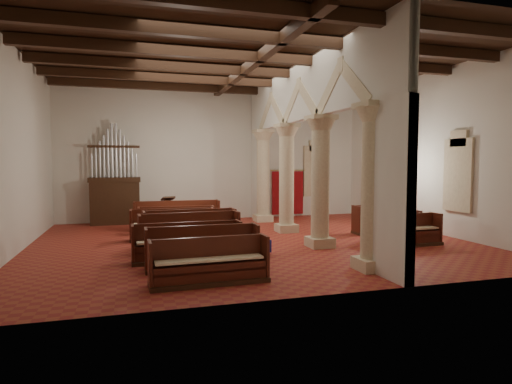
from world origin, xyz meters
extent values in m
plane|color=maroon|center=(0.00, 0.00, 0.00)|extent=(14.00, 14.00, 0.00)
plane|color=#322010|center=(0.00, 0.00, 6.00)|extent=(14.00, 14.00, 0.00)
cube|color=beige|center=(0.00, 6.00, 3.00)|extent=(14.00, 0.02, 6.00)
cube|color=beige|center=(0.00, -6.00, 3.00)|extent=(14.00, 0.02, 6.00)
cube|color=beige|center=(-7.00, 0.00, 3.00)|extent=(0.02, 12.00, 6.00)
cube|color=beige|center=(7.00, 0.00, 3.00)|extent=(0.02, 12.00, 6.00)
cube|color=beige|center=(1.80, -4.50, 0.15)|extent=(0.75, 0.75, 0.30)
cylinder|color=beige|center=(1.80, -4.50, 1.95)|extent=(0.56, 0.56, 3.30)
cube|color=beige|center=(1.80, -1.50, 0.15)|extent=(0.75, 0.75, 0.30)
cylinder|color=beige|center=(1.80, -1.50, 1.95)|extent=(0.56, 0.56, 3.30)
cube|color=beige|center=(1.80, 1.50, 0.15)|extent=(0.75, 0.75, 0.30)
cylinder|color=beige|center=(1.80, 1.50, 1.95)|extent=(0.56, 0.56, 3.30)
cube|color=beige|center=(1.80, 4.50, 0.15)|extent=(0.75, 0.75, 0.30)
cylinder|color=beige|center=(1.80, 4.50, 1.95)|extent=(0.56, 0.56, 3.30)
cube|color=beige|center=(1.80, 0.00, 5.04)|extent=(0.25, 11.90, 1.93)
cube|color=#367B5E|center=(6.98, -1.50, 2.20)|extent=(0.03, 1.00, 2.20)
cube|color=#367B5E|center=(6.98, 2.50, 2.20)|extent=(0.03, 1.00, 2.20)
cube|color=#367B5E|center=(5.00, 5.98, 2.20)|extent=(1.00, 0.03, 2.20)
cube|color=#311C0F|center=(-4.50, 5.50, 0.90)|extent=(2.00, 0.80, 1.80)
cube|color=#311C0F|center=(-4.50, 5.50, 1.90)|extent=(2.10, 0.85, 0.20)
cube|color=#3A2312|center=(-2.41, 4.21, 0.05)|extent=(0.54, 0.54, 0.10)
cube|color=#3A2312|center=(-2.41, 4.21, 0.55)|extent=(0.27, 0.27, 1.11)
cube|color=#3A2312|center=(-2.41, 4.13, 1.16)|extent=(0.58, 0.50, 0.19)
cube|color=maroon|center=(3.50, 5.92, 1.15)|extent=(1.60, 0.06, 2.10)
cylinder|color=gold|center=(3.50, 5.90, 2.25)|extent=(1.80, 0.04, 0.04)
cone|color=#311C0F|center=(4.25, 3.87, 0.05)|extent=(0.33, 0.33, 0.11)
cylinder|color=gold|center=(4.25, 3.87, 1.09)|extent=(0.04, 0.04, 2.18)
cylinder|color=gold|center=(4.25, 3.87, 2.09)|extent=(0.28, 0.60, 0.03)
cube|color=navy|center=(4.25, 3.85, 1.64)|extent=(0.47, 0.21, 0.77)
cube|color=navy|center=(-0.91, -3.61, 0.26)|extent=(0.33, 0.28, 0.32)
cube|color=#17169C|center=(-0.25, -2.19, 0.27)|extent=(0.39, 0.33, 0.35)
cube|color=navy|center=(-0.47, 0.03, 0.24)|extent=(0.35, 0.32, 0.28)
cylinder|color=silver|center=(-2.46, -4.47, 0.16)|extent=(0.98, 0.29, 0.10)
cylinder|color=white|center=(-1.99, -3.43, 0.16)|extent=(1.07, 0.17, 0.11)
cube|color=#311C0F|center=(-2.22, -4.56, 0.05)|extent=(2.61, 0.76, 0.10)
cube|color=#42100E|center=(-2.22, -4.60, 0.31)|extent=(2.45, 0.47, 0.43)
cube|color=#42100E|center=(-2.22, -4.39, 0.55)|extent=(2.44, 0.15, 0.91)
cube|color=#42100E|center=(-3.48, -4.54, 0.55)|extent=(0.09, 0.57, 0.91)
cube|color=#42100E|center=(-0.96, -4.54, 0.55)|extent=(0.09, 0.57, 0.91)
cube|color=#FFEFBC|center=(-2.22, -4.60, 0.55)|extent=(2.35, 0.43, 0.05)
cube|color=#311C0F|center=(-2.14, -3.14, 0.05)|extent=(2.81, 0.71, 0.10)
cube|color=#501611|center=(-2.14, -3.19, 0.33)|extent=(2.66, 0.41, 0.45)
cube|color=#501611|center=(-2.14, -2.96, 0.58)|extent=(2.66, 0.08, 0.95)
cube|color=#501611|center=(-3.51, -3.12, 0.58)|extent=(0.07, 0.60, 0.95)
cube|color=#501611|center=(-0.77, -3.12, 0.58)|extent=(0.07, 0.60, 0.95)
cube|color=#FFEFBC|center=(-2.14, -3.19, 0.58)|extent=(2.56, 0.37, 0.05)
cube|color=#311C0F|center=(-2.40, -2.22, 0.05)|extent=(2.92, 0.75, 0.10)
cube|color=#45110E|center=(-2.40, -2.27, 0.32)|extent=(2.77, 0.45, 0.44)
cube|color=#45110E|center=(-2.40, -2.04, 0.56)|extent=(2.76, 0.13, 0.93)
cube|color=#45110E|center=(-3.82, -2.20, 0.56)|extent=(0.08, 0.59, 0.93)
cube|color=#45110E|center=(-0.98, -2.20, 0.56)|extent=(0.08, 0.59, 0.93)
cube|color=#FFEFBC|center=(-2.40, -2.27, 0.56)|extent=(2.66, 0.41, 0.05)
cube|color=#311C0F|center=(-2.18, -1.03, 0.05)|extent=(2.99, 0.93, 0.11)
cube|color=#43110E|center=(-2.18, -1.08, 0.35)|extent=(2.82, 0.59, 0.49)
cube|color=#43110E|center=(-2.18, -0.83, 0.63)|extent=(2.80, 0.23, 1.03)
cube|color=#43110E|center=(-3.62, -1.01, 0.63)|extent=(0.11, 0.66, 1.03)
cube|color=#43110E|center=(-0.74, -1.01, 0.63)|extent=(0.11, 0.66, 1.03)
cube|color=#FFEFBC|center=(-2.18, -1.08, 0.63)|extent=(2.70, 0.54, 0.05)
cube|color=#311C0F|center=(-2.04, 0.03, 0.05)|extent=(2.97, 0.88, 0.11)
cube|color=#491E0F|center=(-2.04, -0.03, 0.35)|extent=(2.81, 0.56, 0.48)
cube|color=#491E0F|center=(-2.04, 0.22, 0.61)|extent=(2.79, 0.21, 1.01)
cube|color=#491E0F|center=(-3.47, 0.05, 0.61)|extent=(0.10, 0.64, 1.01)
cube|color=#491E0F|center=(-0.60, 0.05, 0.61)|extent=(0.10, 0.64, 1.01)
cube|color=#FFEFBC|center=(-2.04, -0.03, 0.61)|extent=(2.69, 0.51, 0.05)
cube|color=#311C0F|center=(-2.50, 1.08, 0.05)|extent=(2.83, 0.80, 0.10)
cube|color=#45100E|center=(-2.50, 1.03, 0.33)|extent=(2.67, 0.50, 0.45)
cube|color=#45100E|center=(-2.50, 1.26, 0.58)|extent=(2.66, 0.17, 0.95)
cube|color=#45100E|center=(-3.87, 1.10, 0.58)|extent=(0.09, 0.60, 0.95)
cube|color=#45100E|center=(-1.13, 1.10, 0.58)|extent=(0.09, 0.60, 0.95)
cube|color=#FFEFBC|center=(-2.50, 1.03, 0.58)|extent=(2.56, 0.45, 0.05)
cube|color=#311C0F|center=(-2.24, 2.30, 0.05)|extent=(2.81, 0.84, 0.10)
cube|color=#4D1C10|center=(-2.24, 2.25, 0.31)|extent=(2.65, 0.54, 0.43)
cube|color=#4D1C10|center=(-2.24, 2.47, 0.55)|extent=(2.63, 0.23, 0.91)
cube|color=#4D1C10|center=(-3.59, 2.31, 0.55)|extent=(0.10, 0.58, 0.91)
cube|color=#4D1C10|center=(-0.89, 2.31, 0.55)|extent=(0.10, 0.58, 0.91)
cube|color=#FFEFBC|center=(-2.24, 2.25, 0.55)|extent=(2.54, 0.50, 0.05)
cube|color=#311C0F|center=(-2.12, 3.27, 0.05)|extent=(3.33, 0.83, 0.11)
cube|color=#4A1D0F|center=(-2.12, 3.21, 0.35)|extent=(3.17, 0.50, 0.48)
cube|color=#4A1D0F|center=(-2.12, 3.46, 0.61)|extent=(3.16, 0.15, 1.02)
cube|color=#4A1D0F|center=(-3.74, 3.29, 0.61)|extent=(0.09, 0.64, 1.02)
cube|color=#4A1D0F|center=(-0.50, 3.29, 0.61)|extent=(0.09, 0.64, 1.02)
cube|color=#FFEFBC|center=(-2.12, 3.21, 0.61)|extent=(3.04, 0.46, 0.05)
cube|color=#311C0F|center=(4.73, -2.09, 0.05)|extent=(1.94, 0.75, 0.10)
cube|color=#40160D|center=(4.73, -2.14, 0.31)|extent=(1.78, 0.46, 0.43)
cube|color=#40160D|center=(4.73, -1.92, 0.55)|extent=(1.76, 0.14, 0.91)
cube|color=#40160D|center=(3.81, -2.07, 0.55)|extent=(0.09, 0.57, 0.91)
cube|color=#40160D|center=(5.66, -2.07, 0.55)|extent=(0.09, 0.57, 0.91)
cube|color=#FFEFBC|center=(4.73, -2.14, 0.55)|extent=(1.71, 0.42, 0.05)
cube|color=#311C0F|center=(4.70, -1.13, 0.05)|extent=(1.95, 0.75, 0.09)
cube|color=#4E1410|center=(4.70, -1.18, 0.31)|extent=(1.79, 0.46, 0.42)
cube|color=#4E1410|center=(4.70, -0.96, 0.54)|extent=(1.78, 0.15, 0.90)
cube|color=#4E1410|center=(3.77, -1.11, 0.54)|extent=(0.09, 0.57, 0.90)
cube|color=#4E1410|center=(5.63, -1.11, 0.54)|extent=(0.09, 0.57, 0.90)
cube|color=#FFEFBC|center=(4.70, -1.18, 0.54)|extent=(1.72, 0.42, 0.05)
cube|color=#311C0F|center=(4.89, 0.22, 0.05)|extent=(1.76, 0.73, 0.10)
cube|color=#4A1410|center=(4.89, 0.17, 0.33)|extent=(1.61, 0.42, 0.45)
cube|color=#4A1410|center=(4.89, 0.40, 0.58)|extent=(1.61, 0.09, 0.95)
cube|color=#4A1410|center=(4.05, 0.24, 0.58)|extent=(0.08, 0.60, 0.95)
cube|color=#4A1410|center=(5.74, 0.24, 0.58)|extent=(0.08, 0.60, 0.95)
cube|color=#FFEFBC|center=(4.89, 0.17, 0.58)|extent=(1.55, 0.38, 0.05)
camera|label=1|loc=(-3.81, -13.62, 2.64)|focal=30.00mm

